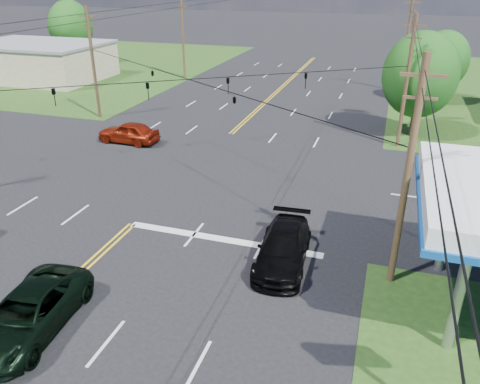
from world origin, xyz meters
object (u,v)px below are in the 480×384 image
(pole_se, at_px, (407,175))
(pickup_dkgreen, at_px, (28,313))
(tree_right_a, at_px, (420,75))
(retail_nw, at_px, (38,62))
(tree_right_b, at_px, (443,60))
(pole_ne, at_px, (407,81))
(tree_far_l, at_px, (70,26))
(suv_black, at_px, (283,248))
(pole_right_far, at_px, (407,43))
(pole_nw, at_px, (93,62))
(pole_left_far, at_px, (183,35))

(pole_se, height_order, pickup_dkgreen, pole_se)
(tree_right_a, bearing_deg, pickup_dkgreen, -115.55)
(retail_nw, xyz_separation_m, pole_se, (43.00, -31.00, 2.92))
(retail_nw, xyz_separation_m, tree_right_b, (46.50, 2.00, 2.22))
(pole_ne, bearing_deg, tree_far_l, 152.93)
(suv_black, bearing_deg, pole_right_far, 78.80)
(tree_right_b, bearing_deg, retail_nw, -177.54)
(tree_far_l, bearing_deg, tree_right_a, -23.50)
(pole_right_far, bearing_deg, suv_black, -97.22)
(pole_nw, height_order, suv_black, pole_nw)
(retail_nw, height_order, tree_right_b, tree_right_b)
(pole_nw, height_order, tree_right_b, pole_nw)
(retail_nw, relative_size, pickup_dkgreen, 2.87)
(pole_se, distance_m, pole_left_far, 45.22)
(pole_se, distance_m, suv_black, 6.26)
(tree_far_l, height_order, pickup_dkgreen, tree_far_l)
(suv_black, bearing_deg, pole_ne, 71.46)
(pole_nw, bearing_deg, pole_ne, 0.00)
(retail_nw, relative_size, pole_right_far, 1.60)
(pickup_dkgreen, distance_m, suv_black, 10.60)
(pole_nw, relative_size, tree_far_l, 1.09)
(pole_right_far, height_order, tree_far_l, pole_right_far)
(pole_ne, distance_m, tree_far_l, 50.54)
(tree_right_b, bearing_deg, suv_black, -103.92)
(retail_nw, relative_size, tree_far_l, 1.83)
(pole_se, relative_size, suv_black, 1.78)
(pole_left_far, relative_size, pole_right_far, 1.00)
(retail_nw, relative_size, tree_right_a, 1.96)
(tree_far_l, bearing_deg, pole_left_far, -11.89)
(pole_right_far, bearing_deg, tree_far_l, 174.92)
(retail_nw, bearing_deg, pole_nw, -37.41)
(pole_ne, xyz_separation_m, suv_black, (-4.69, -18.06, -4.14))
(tree_right_b, height_order, suv_black, tree_right_b)
(tree_far_l, distance_m, pickup_dkgreen, 58.33)
(pole_ne, bearing_deg, retail_nw, 163.18)
(retail_nw, distance_m, pole_right_far, 43.53)
(pole_right_far, bearing_deg, pole_nw, -143.84)
(retail_nw, bearing_deg, tree_far_l, 101.31)
(pole_se, relative_size, tree_right_a, 1.16)
(pole_nw, height_order, tree_far_l, pole_nw)
(suv_black, bearing_deg, retail_nw, 136.98)
(pickup_dkgreen, bearing_deg, retail_nw, 123.34)
(pole_se, relative_size, pole_right_far, 0.95)
(tree_right_a, height_order, suv_black, tree_right_a)
(tree_right_a, distance_m, suv_black, 22.20)
(pole_ne, distance_m, suv_black, 19.12)
(pole_se, height_order, pole_left_far, pole_left_far)
(pole_nw, relative_size, pole_left_far, 0.95)
(pole_se, xyz_separation_m, pole_ne, (0.00, 18.00, 0.00))
(pole_right_far, bearing_deg, tree_right_b, -48.81)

